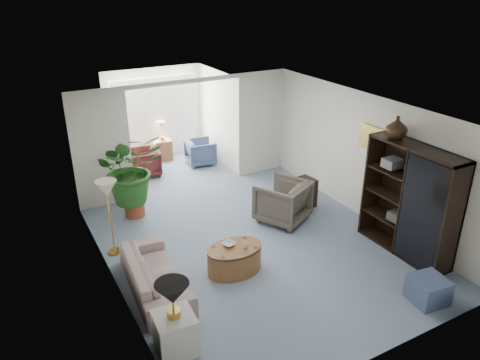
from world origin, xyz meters
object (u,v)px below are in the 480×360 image
table_lamp (172,294)px  sofa (155,274)px  sunroom_chair_blue (200,152)px  entertainment_cabinet (410,201)px  floor_lamp (106,189)px  wingback_chair (283,201)px  sunroom_chair_maroon (144,162)px  coffee_cup (245,246)px  plant_pot (135,208)px  ottoman (428,290)px  coffee_bowl (229,244)px  coffee_table (235,259)px  sunroom_table (163,150)px  side_table_dark (302,193)px  end_table (175,333)px  cabinet_urn (397,127)px  framed_picture (372,138)px

table_lamp → sofa: bearing=81.6°
sunroom_chair_blue → entertainment_cabinet: bearing=-157.7°
floor_lamp → wingback_chair: (3.26, -0.45, -0.83)m
sunroom_chair_maroon → coffee_cup: bearing=9.8°
wingback_chair → sunroom_chair_maroon: (-1.66, 3.56, -0.09)m
wingback_chair → sunroom_chair_maroon: 3.93m
plant_pot → sunroom_chair_blue: size_ratio=0.56×
ottoman → coffee_bowl: bearing=135.3°
coffee_bowl → ottoman: size_ratio=0.42×
coffee_table → sunroom_table: bearing=82.1°
ottoman → sunroom_table: sunroom_table is taller
side_table_dark → sunroom_chair_blue: (-0.86, 3.26, 0.02)m
floor_lamp → sunroom_table: size_ratio=0.66×
sunroom_chair_blue → coffee_bowl: bearing=169.0°
entertainment_cabinet → coffee_table: bearing=162.8°
end_table → wingback_chair: (3.17, 2.26, 0.14)m
end_table → cabinet_urn: 4.87m
floor_lamp → sunroom_chair_maroon: 3.61m
floor_lamp → coffee_table: size_ratio=0.38×
coffee_bowl → coffee_table: bearing=-63.4°
end_table → entertainment_cabinet: 4.49m
floor_lamp → sunroom_chair_maroon: floor_lamp is taller
coffee_table → plant_pot: size_ratio=2.37×
table_lamp → coffee_table: size_ratio=0.46×
plant_pot → side_table_dark: bearing=-22.3°
end_table → coffee_bowl: bearing=41.4°
sunroom_chair_blue → coffee_table: bearing=170.0°
coffee_cup → end_table: bearing=-146.7°
framed_picture → sunroom_table: 5.75m
framed_picture → coffee_cup: bearing=-171.6°
floor_lamp → coffee_bowl: bearing=-42.2°
coffee_table → ottoman: 3.01m
coffee_bowl → entertainment_cabinet: entertainment_cabinet is taller
floor_lamp → coffee_bowl: (1.56, -1.41, -0.77)m
cabinet_urn → sunroom_chair_maroon: bearing=120.2°
sunroom_chair_maroon → coffee_table: bearing=8.0°
framed_picture → entertainment_cabinet: size_ratio=0.25×
sofa → side_table_dark: size_ratio=3.08×
wingback_chair → sunroom_chair_blue: (-0.16, 3.56, -0.10)m
floor_lamp → entertainment_cabinet: (4.52, -2.42, -0.27)m
sunroom_chair_blue → sunroom_table: bearing=52.9°
coffee_cup → plant_pot: size_ratio=0.23×
wingback_chair → end_table: bearing=8.8°
table_lamp → entertainment_cabinet: 4.44m
coffee_bowl → plant_pot: size_ratio=0.52×
coffee_cup → coffee_bowl: bearing=135.0°
sofa → sunroom_chair_maroon: sunroom_chair_maroon is taller
coffee_table → floor_lamp: bearing=136.7°
entertainment_cabinet → sofa: bearing=165.9°
coffee_table → ottoman: coffee_table is taller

